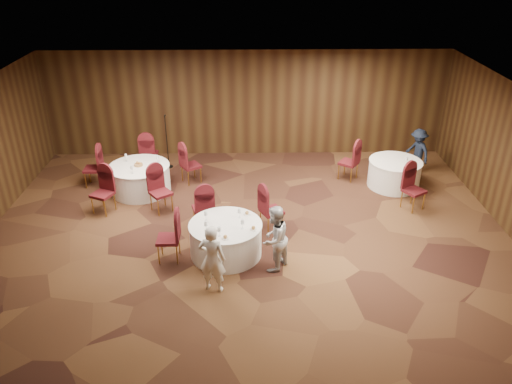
{
  "coord_description": "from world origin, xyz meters",
  "views": [
    {
      "loc": [
        0.01,
        -9.53,
        6.16
      ],
      "look_at": [
        0.2,
        0.2,
        1.1
      ],
      "focal_mm": 35.0,
      "sensor_mm": 36.0,
      "label": 1
    }
  ],
  "objects_px": {
    "table_left": "(140,178)",
    "table_right": "(394,173)",
    "man_c": "(417,151)",
    "woman_b": "(274,239)",
    "woman_a": "(212,259)",
    "table_main": "(226,239)",
    "mic_stand": "(168,152)"
  },
  "relations": [
    {
      "from": "table_main",
      "to": "man_c",
      "type": "relative_size",
      "value": 1.19
    },
    {
      "from": "table_main",
      "to": "table_left",
      "type": "xyz_separation_m",
      "value": [
        -2.38,
        3.0,
        0.0
      ]
    },
    {
      "from": "woman_b",
      "to": "man_c",
      "type": "distance_m",
      "value": 6.32
    },
    {
      "from": "table_left",
      "to": "woman_a",
      "type": "xyz_separation_m",
      "value": [
        2.17,
        -4.21,
        0.34
      ]
    },
    {
      "from": "table_main",
      "to": "table_left",
      "type": "relative_size",
      "value": 0.97
    },
    {
      "from": "table_main",
      "to": "man_c",
      "type": "xyz_separation_m",
      "value": [
        5.33,
        4.07,
        0.28
      ]
    },
    {
      "from": "table_right",
      "to": "woman_a",
      "type": "xyz_separation_m",
      "value": [
        -4.66,
        -4.39,
        0.34
      ]
    },
    {
      "from": "woman_b",
      "to": "man_c",
      "type": "relative_size",
      "value": 1.1
    },
    {
      "from": "man_c",
      "to": "woman_b",
      "type": "bearing_deg",
      "value": -68.32
    },
    {
      "from": "table_main",
      "to": "woman_a",
      "type": "xyz_separation_m",
      "value": [
        -0.2,
        -1.21,
        0.34
      ]
    },
    {
      "from": "table_main",
      "to": "woman_b",
      "type": "distance_m",
      "value": 1.19
    },
    {
      "from": "woman_a",
      "to": "woman_b",
      "type": "bearing_deg",
      "value": -136.12
    },
    {
      "from": "woman_a",
      "to": "woman_b",
      "type": "relative_size",
      "value": 1.0
    },
    {
      "from": "mic_stand",
      "to": "woman_b",
      "type": "bearing_deg",
      "value": -60.76
    },
    {
      "from": "table_main",
      "to": "woman_b",
      "type": "relative_size",
      "value": 1.09
    },
    {
      "from": "mic_stand",
      "to": "woman_b",
      "type": "distance_m",
      "value": 5.84
    },
    {
      "from": "man_c",
      "to": "table_left",
      "type": "bearing_deg",
      "value": -107.25
    },
    {
      "from": "table_right",
      "to": "woman_b",
      "type": "relative_size",
      "value": 0.99
    },
    {
      "from": "table_main",
      "to": "woman_a",
      "type": "relative_size",
      "value": 1.09
    },
    {
      "from": "table_left",
      "to": "table_right",
      "type": "distance_m",
      "value": 6.84
    },
    {
      "from": "woman_a",
      "to": "man_c",
      "type": "xyz_separation_m",
      "value": [
        5.53,
        5.28,
        -0.06
      ]
    },
    {
      "from": "table_left",
      "to": "man_c",
      "type": "distance_m",
      "value": 7.78
    },
    {
      "from": "table_main",
      "to": "woman_b",
      "type": "bearing_deg",
      "value": -28.18
    },
    {
      "from": "woman_b",
      "to": "man_c",
      "type": "xyz_separation_m",
      "value": [
        4.33,
        4.61,
        -0.06
      ]
    },
    {
      "from": "woman_a",
      "to": "woman_b",
      "type": "distance_m",
      "value": 1.38
    },
    {
      "from": "table_left",
      "to": "table_right",
      "type": "bearing_deg",
      "value": 1.52
    },
    {
      "from": "table_left",
      "to": "table_right",
      "type": "relative_size",
      "value": 1.13
    },
    {
      "from": "table_right",
      "to": "man_c",
      "type": "bearing_deg",
      "value": 45.57
    },
    {
      "from": "mic_stand",
      "to": "table_left",
      "type": "bearing_deg",
      "value": -108.85
    },
    {
      "from": "woman_a",
      "to": "man_c",
      "type": "bearing_deg",
      "value": -121.53
    },
    {
      "from": "table_right",
      "to": "mic_stand",
      "type": "bearing_deg",
      "value": 167.76
    },
    {
      "from": "woman_a",
      "to": "table_left",
      "type": "bearing_deg",
      "value": -47.91
    }
  ]
}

